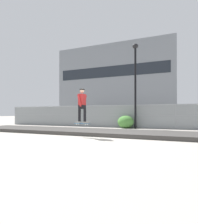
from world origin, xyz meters
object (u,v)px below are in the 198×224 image
Objects in this scene: street_lamp at (135,75)px; skateboard at (82,124)px; parked_car_near at (83,116)px; shrub_left at (126,122)px; skater at (82,104)px.

skateboard is at bearing -103.11° from street_lamp.
shrub_left is (5.75, -3.92, -0.34)m from parked_car_near.
street_lamp is 8.27m from parked_car_near.
skateboard is at bearing -63.43° from skater.
skater is 0.37× the size of parked_car_near.
parked_car_near is (-6.52, 3.93, -3.25)m from street_lamp.
street_lamp is 5.11× the size of shrub_left.
skater is (-0.00, 0.00, 0.96)m from skateboard.
skater is 6.27m from shrub_left.
skater is at bearing -96.15° from shrub_left.
parked_car_near is (-5.09, 10.05, 0.17)m from skateboard.
street_lamp is 1.45× the size of parked_car_near.
skater is at bearing 116.57° from skateboard.
street_lamp is 3.67m from shrub_left.
street_lamp is at bearing 76.89° from skater.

